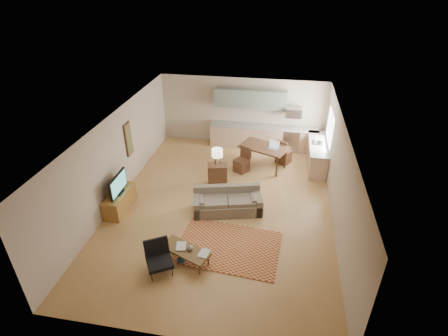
% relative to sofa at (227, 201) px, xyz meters
% --- Properties ---
extents(room, '(9.00, 9.00, 9.00)m').
position_rel_sofa_xyz_m(room, '(-0.20, 0.27, 0.99)').
color(room, '#A77A45').
rests_on(room, ground).
extents(kitchen_counter_back, '(4.26, 0.64, 0.92)m').
position_rel_sofa_xyz_m(kitchen_counter_back, '(0.70, 4.45, 0.10)').
color(kitchen_counter_back, tan).
rests_on(kitchen_counter_back, ground).
extents(kitchen_counter_right, '(0.64, 2.26, 0.92)m').
position_rel_sofa_xyz_m(kitchen_counter_right, '(2.73, 3.27, 0.10)').
color(kitchen_counter_right, tan).
rests_on(kitchen_counter_right, ground).
extents(kitchen_range, '(0.62, 0.62, 0.90)m').
position_rel_sofa_xyz_m(kitchen_range, '(1.80, 4.45, 0.09)').
color(kitchen_range, '#A5A8AD').
rests_on(kitchen_range, ground).
extents(kitchen_microwave, '(0.62, 0.40, 0.35)m').
position_rel_sofa_xyz_m(kitchen_microwave, '(1.80, 4.47, 1.19)').
color(kitchen_microwave, '#A5A8AD').
rests_on(kitchen_microwave, room).
extents(upper_cabinets, '(2.80, 0.34, 0.70)m').
position_rel_sofa_xyz_m(upper_cabinets, '(0.10, 4.60, 1.59)').
color(upper_cabinets, slate).
rests_on(upper_cabinets, room).
extents(window_right, '(0.02, 1.40, 1.05)m').
position_rel_sofa_xyz_m(window_right, '(3.03, 3.27, 1.19)').
color(window_right, white).
rests_on(window_right, room).
extents(wall_art_left, '(0.06, 0.42, 1.10)m').
position_rel_sofa_xyz_m(wall_art_left, '(-3.41, 1.17, 1.19)').
color(wall_art_left, olive).
rests_on(wall_art_left, room).
extents(triptych, '(1.70, 0.04, 0.50)m').
position_rel_sofa_xyz_m(triptych, '(-0.30, 4.74, 1.39)').
color(triptych, beige).
rests_on(triptych, room).
extents(rug, '(2.77, 2.02, 0.02)m').
position_rel_sofa_xyz_m(rug, '(0.28, -1.52, -0.35)').
color(rug, maroon).
rests_on(rug, floor).
extents(sofa, '(2.24, 1.38, 0.72)m').
position_rel_sofa_xyz_m(sofa, '(0.00, 0.00, 0.00)').
color(sofa, '#6A6051').
rests_on(sofa, floor).
extents(coffee_table, '(1.35, 0.95, 0.38)m').
position_rel_sofa_xyz_m(coffee_table, '(-0.67, -2.18, -0.17)').
color(coffee_table, brown).
rests_on(coffee_table, floor).
extents(book_a, '(0.36, 0.41, 0.03)m').
position_rel_sofa_xyz_m(book_a, '(-0.92, -2.13, 0.03)').
color(book_a, maroon).
rests_on(book_a, coffee_table).
extents(book_b, '(0.34, 0.40, 0.02)m').
position_rel_sofa_xyz_m(book_b, '(-0.31, -2.22, 0.02)').
color(book_b, navy).
rests_on(book_b, coffee_table).
extents(vase, '(0.22, 0.22, 0.16)m').
position_rel_sofa_xyz_m(vase, '(-0.56, -2.17, 0.09)').
color(vase, black).
rests_on(vase, coffee_table).
extents(armchair, '(0.93, 0.93, 0.77)m').
position_rel_sofa_xyz_m(armchair, '(-1.19, -2.62, 0.02)').
color(armchair, black).
rests_on(armchair, floor).
extents(tv_credenza, '(0.50, 1.30, 0.60)m').
position_rel_sofa_xyz_m(tv_credenza, '(-3.18, -0.46, -0.06)').
color(tv_credenza, brown).
rests_on(tv_credenza, floor).
extents(tv, '(0.10, 1.00, 0.60)m').
position_rel_sofa_xyz_m(tv, '(-3.13, -0.46, 0.54)').
color(tv, black).
rests_on(tv, tv_credenza).
extents(console_table, '(0.70, 0.54, 0.73)m').
position_rel_sofa_xyz_m(console_table, '(-0.58, 1.44, 0.00)').
color(console_table, '#3E2618').
rests_on(console_table, floor).
extents(table_lamp, '(0.39, 0.39, 0.59)m').
position_rel_sofa_xyz_m(table_lamp, '(-0.58, 1.44, 0.67)').
color(table_lamp, beige).
rests_on(table_lamp, console_table).
extents(dining_table, '(1.87, 1.50, 0.83)m').
position_rel_sofa_xyz_m(dining_table, '(0.83, 2.87, 0.05)').
color(dining_table, '#3E2618').
rests_on(dining_table, floor).
extents(dining_chair_near, '(0.62, 0.62, 0.92)m').
position_rel_sofa_xyz_m(dining_chair_near, '(0.10, 2.41, 0.10)').
color(dining_chair_near, '#3E2618').
rests_on(dining_chair_near, floor).
extents(dining_chair_far, '(0.63, 0.64, 0.95)m').
position_rel_sofa_xyz_m(dining_chair_far, '(1.56, 3.33, 0.11)').
color(dining_chair_far, '#3E2618').
rests_on(dining_chair_far, floor).
extents(laptop, '(0.41, 0.35, 0.26)m').
position_rel_sofa_xyz_m(laptop, '(1.15, 2.76, 0.60)').
color(laptop, '#A5A8AD').
rests_on(laptop, dining_table).
extents(soap_bottle, '(0.12, 0.13, 0.19)m').
position_rel_sofa_xyz_m(soap_bottle, '(2.63, 3.49, 0.65)').
color(soap_bottle, beige).
rests_on(soap_bottle, kitchen_counter_right).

